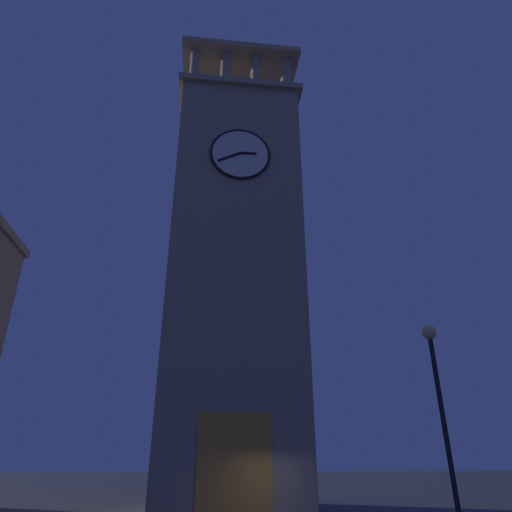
# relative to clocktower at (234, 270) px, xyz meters

# --- Properties ---
(clocktower) EXTENTS (7.69, 7.18, 30.08)m
(clocktower) POSITION_rel_clocktower_xyz_m (0.00, 0.00, 0.00)
(clocktower) COLOR gray
(clocktower) RESTS_ON ground_plane
(street_lamp) EXTENTS (0.44, 0.44, 5.78)m
(street_lamp) POSITION_rel_clocktower_xyz_m (-5.17, 11.63, -8.27)
(street_lamp) COLOR black
(street_lamp) RESTS_ON ground_plane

